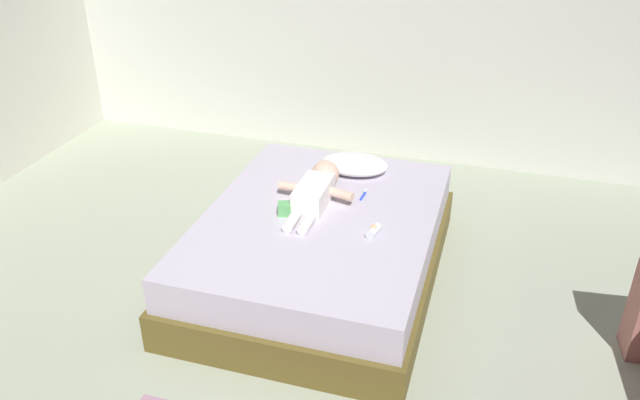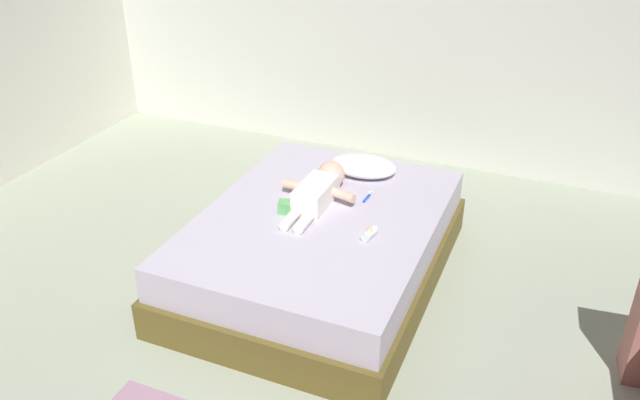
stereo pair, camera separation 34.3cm
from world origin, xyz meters
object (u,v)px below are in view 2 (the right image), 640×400
bed (320,247)px  pillow (363,166)px  baby_bottle (369,233)px  baby (319,189)px  toothbrush (368,197)px  toy_block (285,207)px

bed → pillow: bearing=85.4°
baby_bottle → baby: bearing=145.4°
bed → baby: bearing=114.0°
pillow → toothbrush: bearing=-65.9°
pillow → baby_bottle: bearing=-68.0°
toothbrush → toy_block: bearing=-137.7°
pillow → baby: bearing=-105.2°
toy_block → baby_bottle: bearing=-7.3°
bed → baby_bottle: baby_bottle is taller
baby → toothbrush: 0.31m
baby → baby_bottle: 0.52m
bed → baby_bottle: (0.36, -0.13, 0.26)m
baby → baby_bottle: baby is taller
bed → baby_bottle: size_ratio=15.76×
bed → toy_block: (-0.20, -0.06, 0.27)m
bed → toy_block: 0.34m
bed → toothbrush: bearing=57.4°
bed → pillow: size_ratio=4.10×
pillow → baby_bottle: 0.82m
toy_block → baby: bearing=59.9°
baby → toy_block: bearing=-120.1°
bed → toothbrush: (0.19, 0.30, 0.24)m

